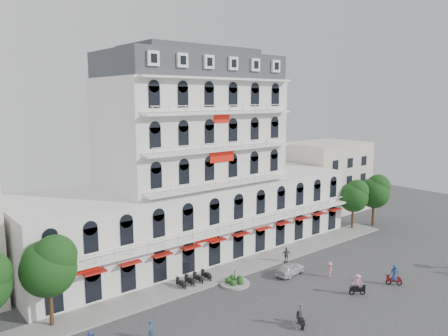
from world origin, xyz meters
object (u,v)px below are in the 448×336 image
Objects in this scene: parked_car at (290,269)px; rider_center at (358,284)px; rider_east at (394,275)px; rider_west at (301,316)px.

rider_center reaches higher than parked_car.
rider_west is at bearing 46.35° from rider_east.
parked_car is 1.88× the size of rider_west.
rider_west is 0.97× the size of rider_east.
parked_car is at bearing -4.89° from rider_east.
rider_east is (6.53, -8.89, 0.43)m from parked_car.
rider_center is at bearing -54.41° from rider_west.
rider_east is at bearing 27.87° from rider_center.
parked_car is 1.82× the size of rider_east.
parked_car is 1.85× the size of rider_center.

